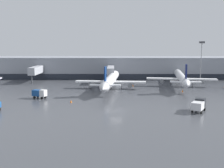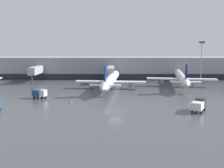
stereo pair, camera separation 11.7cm
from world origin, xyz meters
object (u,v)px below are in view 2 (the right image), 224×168
object	(u,v)px
apron_light_mast_1	(202,49)
service_truck_0	(40,93)
service_truck_1	(199,105)
traffic_cone_1	(71,101)
parked_jet_1	(111,80)
traffic_cone_2	(133,85)
parked_jet_0	(181,78)
traffic_cone_0	(183,91)

from	to	relation	value
apron_light_mast_1	service_truck_0	bearing A→B (deg)	-146.47
service_truck_1	traffic_cone_1	xyz separation A→B (m)	(-29.54, 9.39, -1.23)
parked_jet_1	traffic_cone_2	bearing A→B (deg)	-48.66
parked_jet_0	parked_jet_1	size ratio (longest dim) A/B	0.96
service_truck_1	traffic_cone_0	bearing A→B (deg)	24.50
traffic_cone_2	service_truck_1	bearing A→B (deg)	-72.18
parked_jet_1	traffic_cone_2	world-z (taller)	parked_jet_1
traffic_cone_1	traffic_cone_2	bearing A→B (deg)	57.62
traffic_cone_1	traffic_cone_2	distance (m)	32.87
service_truck_0	traffic_cone_2	size ratio (longest dim) A/B	6.62
parked_jet_1	traffic_cone_1	bearing A→B (deg)	161.42
traffic_cone_0	traffic_cone_1	world-z (taller)	traffic_cone_0
parked_jet_0	apron_light_mast_1	distance (m)	20.80
apron_light_mast_1	parked_jet_1	bearing A→B (deg)	-151.38
traffic_cone_2	apron_light_mast_1	xyz separation A→B (m)	(27.78, 13.73, 12.32)
traffic_cone_0	traffic_cone_2	world-z (taller)	traffic_cone_0
parked_jet_0	traffic_cone_2	size ratio (longest dim) A/B	60.36
parked_jet_0	apron_light_mast_1	world-z (taller)	apron_light_mast_1
traffic_cone_1	apron_light_mast_1	size ratio (longest dim) A/B	0.04
service_truck_1	traffic_cone_1	distance (m)	31.02
service_truck_0	service_truck_1	bearing A→B (deg)	-0.92
apron_light_mast_1	parked_jet_0	bearing A→B (deg)	-126.94
parked_jet_1	service_truck_1	distance (m)	37.18
traffic_cone_0	traffic_cone_2	bearing A→B (deg)	141.17
traffic_cone_1	apron_light_mast_1	world-z (taller)	apron_light_mast_1
parked_jet_0	service_truck_0	xyz separation A→B (m)	(-43.57, -21.43, -1.72)
parked_jet_0	traffic_cone_2	world-z (taller)	parked_jet_0
parked_jet_0	apron_light_mast_1	size ratio (longest dim) A/B	2.43
parked_jet_1	traffic_cone_2	distance (m)	10.02
service_truck_0	traffic_cone_2	world-z (taller)	service_truck_0
traffic_cone_2	apron_light_mast_1	distance (m)	33.35
traffic_cone_2	apron_light_mast_1	world-z (taller)	apron_light_mast_1
parked_jet_0	traffic_cone_0	size ratio (longest dim) A/B	51.51
service_truck_1	traffic_cone_2	size ratio (longest dim) A/B	8.40
traffic_cone_1	service_truck_1	bearing A→B (deg)	-17.63
parked_jet_0	traffic_cone_2	bearing A→B (deg)	94.40
parked_jet_0	traffic_cone_0	distance (m)	11.20
parked_jet_0	traffic_cone_1	size ratio (longest dim) A/B	57.62
parked_jet_0	service_truck_1	xyz separation A→B (m)	(-4.69, -36.06, -1.64)
service_truck_1	apron_light_mast_1	size ratio (longest dim) A/B	0.34
parked_jet_0	traffic_cone_1	world-z (taller)	parked_jet_0
service_truck_0	apron_light_mast_1	size ratio (longest dim) A/B	0.27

